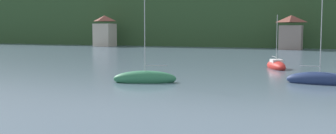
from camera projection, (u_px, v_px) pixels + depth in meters
name	position (u px, v px, depth m)	size (l,w,h in m)	color
wooded_hillside	(272.00, 25.00, 124.56)	(352.00, 60.38, 24.39)	#2D4C28
shore_building_west	(105.00, 31.00, 101.51)	(4.68, 4.26, 7.57)	#BCB29E
shore_building_westcentral	(291.00, 33.00, 84.20)	(4.60, 4.36, 7.02)	gray
sailboat_mid_0	(145.00, 79.00, 31.54)	(5.01, 3.28, 6.59)	#2D754C
sailboat_far_4	(276.00, 66.00, 42.82)	(3.28, 4.93, 5.89)	red
sailboat_mid_5	(320.00, 80.00, 30.66)	(4.88, 1.66, 6.66)	navy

